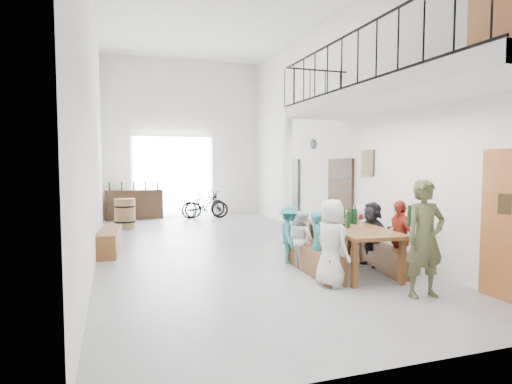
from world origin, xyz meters
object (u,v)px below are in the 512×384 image
object	(u,v)px
oak_barrel	(125,214)
bicycle_near	(204,204)
tasting_table	(351,231)
serving_counter	(134,205)
bench_inner	(313,260)
side_bench	(110,241)
host_standing	(425,239)

from	to	relation	value
oak_barrel	bicycle_near	size ratio (longest dim) A/B	0.51
tasting_table	bicycle_near	distance (m)	8.09
serving_counter	bicycle_near	xyz separation A→B (m)	(2.30, -0.34, -0.04)
bench_inner	side_bench	size ratio (longest dim) A/B	1.10
bench_inner	serving_counter	xyz separation A→B (m)	(-2.61, 8.28, 0.27)
serving_counter	host_standing	distance (m)	10.59
host_standing	bicycle_near	xyz separation A→B (m)	(-1.22, 9.64, -0.38)
bench_inner	side_bench	world-z (taller)	side_bench
serving_counter	host_standing	world-z (taller)	host_standing
oak_barrel	host_standing	size ratio (longest dim) A/B	0.52
side_bench	tasting_table	bearing A→B (deg)	-36.26
tasting_table	bench_inner	world-z (taller)	tasting_table
tasting_table	serving_counter	bearing A→B (deg)	117.85
side_bench	serving_counter	world-z (taller)	serving_counter
side_bench	host_standing	bearing A→B (deg)	-47.03
tasting_table	side_bench	bearing A→B (deg)	150.04
oak_barrel	bicycle_near	bearing A→B (deg)	34.25
side_bench	oak_barrel	size ratio (longest dim) A/B	1.99
oak_barrel	side_bench	bearing A→B (deg)	-96.93
serving_counter	side_bench	bearing A→B (deg)	-100.44
oak_barrel	host_standing	world-z (taller)	host_standing
oak_barrel	bicycle_near	distance (m)	3.22
side_bench	bicycle_near	distance (m)	5.91
oak_barrel	bicycle_near	xyz separation A→B (m)	(2.66, 1.81, 0.02)
bench_inner	side_bench	distance (m)	4.43
bench_inner	bicycle_near	distance (m)	7.95
side_bench	oak_barrel	bearing A→B (deg)	83.07
tasting_table	bicycle_near	size ratio (longest dim) A/B	1.39
tasting_table	host_standing	distance (m)	1.63
serving_counter	bench_inner	bearing A→B (deg)	-75.04
tasting_table	host_standing	size ratio (longest dim) A/B	1.44
bench_inner	bicycle_near	world-z (taller)	bicycle_near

